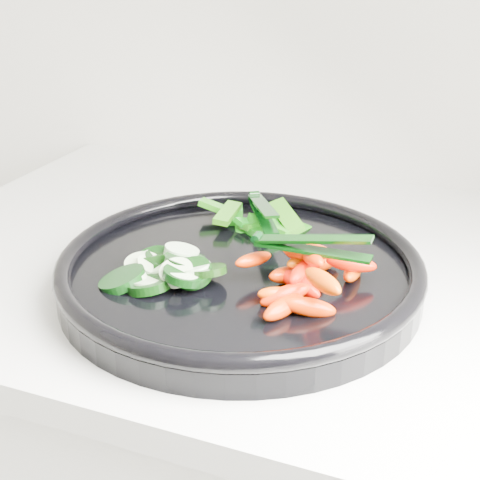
% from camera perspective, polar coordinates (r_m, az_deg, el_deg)
% --- Properties ---
extents(veggie_tray, '(0.48, 0.48, 0.04)m').
position_cam_1_polar(veggie_tray, '(0.69, -0.00, -2.62)').
color(veggie_tray, black).
rests_on(veggie_tray, counter).
extents(cucumber_pile, '(0.14, 0.12, 0.04)m').
position_cam_1_polar(cucumber_pile, '(0.67, -6.47, -2.46)').
color(cucumber_pile, black).
rests_on(cucumber_pile, veggie_tray).
extents(carrot_pile, '(0.14, 0.15, 0.06)m').
position_cam_1_polar(carrot_pile, '(0.63, 5.66, -3.11)').
color(carrot_pile, '#FD1B00').
rests_on(carrot_pile, veggie_tray).
extents(pepper_pile, '(0.14, 0.09, 0.04)m').
position_cam_1_polar(pepper_pile, '(0.77, 1.80, 1.57)').
color(pepper_pile, '#116409').
rests_on(pepper_pile, veggie_tray).
extents(tong_carrot, '(0.11, 0.02, 0.02)m').
position_cam_1_polar(tong_carrot, '(0.62, 5.89, -0.36)').
color(tong_carrot, black).
rests_on(tong_carrot, carrot_pile).
extents(tong_pepper, '(0.07, 0.11, 0.02)m').
position_cam_1_polar(tong_pepper, '(0.76, 1.90, 2.64)').
color(tong_pepper, black).
rests_on(tong_pepper, pepper_pile).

